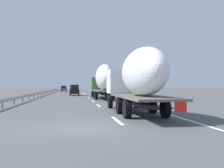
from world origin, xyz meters
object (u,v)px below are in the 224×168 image
(truck_lead, at_px, (103,80))
(car_blue_sedan, at_px, (64,89))
(truck_trailing, at_px, (137,78))
(car_black_suv, at_px, (74,90))
(road_sign, at_px, (107,84))
(car_silver_hatch, at_px, (75,88))

(truck_lead, distance_m, car_blue_sedan, 46.65)
(truck_trailing, xyz_separation_m, car_black_suv, (32.71, 3.90, -1.34))
(truck_lead, distance_m, road_sign, 20.23)
(car_black_suv, xyz_separation_m, road_sign, (6.81, -7.00, 1.28))
(truck_trailing, relative_size, car_black_suv, 2.96)
(car_blue_sedan, bearing_deg, car_silver_hatch, -15.12)
(car_silver_hatch, relative_size, road_sign, 1.29)
(truck_trailing, bearing_deg, car_black_suv, 6.79)
(truck_lead, relative_size, car_silver_hatch, 3.38)
(truck_lead, distance_m, car_black_suv, 13.84)
(car_black_suv, bearing_deg, road_sign, -45.77)
(road_sign, bearing_deg, car_black_suv, 134.23)
(car_black_suv, distance_m, road_sign, 9.85)
(truck_lead, xyz_separation_m, car_black_suv, (13.18, 3.90, -1.64))
(truck_trailing, relative_size, car_blue_sedan, 2.69)
(truck_lead, xyz_separation_m, car_blue_sedan, (46.07, 7.09, -1.71))
(truck_lead, xyz_separation_m, truck_trailing, (-19.53, -0.00, -0.30))
(car_black_suv, relative_size, road_sign, 1.25)
(car_silver_hatch, xyz_separation_m, road_sign, (-39.17, -6.66, 1.29))
(car_black_suv, height_order, car_blue_sedan, car_black_suv)
(car_blue_sedan, distance_m, car_silver_hatch, 13.55)
(road_sign, bearing_deg, truck_trailing, 175.51)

